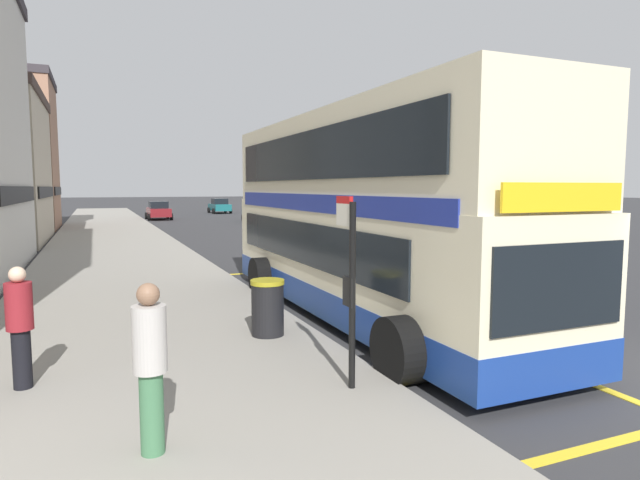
{
  "coord_description": "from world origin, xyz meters",
  "views": [
    {
      "loc": [
        -7.79,
        -4.92,
        2.84
      ],
      "look_at": [
        -2.67,
        7.21,
        1.54
      ],
      "focal_mm": 29.9,
      "sensor_mm": 36.0,
      "label": 1
    }
  ],
  "objects_px": {
    "double_decker_bus": "(360,223)",
    "bus_stop_sign": "(350,275)",
    "parked_car_teal_far": "(259,212)",
    "pedestrian_further_back": "(150,361)",
    "parked_car_grey_ahead": "(358,235)",
    "litter_bin": "(268,307)",
    "parked_car_maroon_across": "(159,211)",
    "pedestrian_waiting_near_sign": "(20,323)",
    "parked_car_teal_distant": "(220,206)"
  },
  "relations": [
    {
      "from": "parked_car_teal_distant",
      "to": "parked_car_grey_ahead",
      "type": "bearing_deg",
      "value": 86.61
    },
    {
      "from": "bus_stop_sign",
      "to": "double_decker_bus",
      "type": "bearing_deg",
      "value": 61.24
    },
    {
      "from": "double_decker_bus",
      "to": "parked_car_grey_ahead",
      "type": "distance_m",
      "value": 11.1
    },
    {
      "from": "bus_stop_sign",
      "to": "parked_car_maroon_across",
      "type": "xyz_separation_m",
      "value": [
        2.02,
        42.66,
        -0.87
      ]
    },
    {
      "from": "parked_car_teal_distant",
      "to": "parked_car_teal_far",
      "type": "bearing_deg",
      "value": 89.47
    },
    {
      "from": "bus_stop_sign",
      "to": "parked_car_teal_distant",
      "type": "relative_size",
      "value": 0.61
    },
    {
      "from": "parked_car_maroon_across",
      "to": "parked_car_teal_distant",
      "type": "height_order",
      "value": "same"
    },
    {
      "from": "parked_car_maroon_across",
      "to": "pedestrian_waiting_near_sign",
      "type": "bearing_deg",
      "value": 81.92
    },
    {
      "from": "parked_car_grey_ahead",
      "to": "parked_car_teal_far",
      "type": "bearing_deg",
      "value": -92.72
    },
    {
      "from": "parked_car_maroon_across",
      "to": "double_decker_bus",
      "type": "bearing_deg",
      "value": 90.71
    },
    {
      "from": "bus_stop_sign",
      "to": "parked_car_teal_far",
      "type": "height_order",
      "value": "bus_stop_sign"
    },
    {
      "from": "double_decker_bus",
      "to": "bus_stop_sign",
      "type": "height_order",
      "value": "double_decker_bus"
    },
    {
      "from": "parked_car_maroon_across",
      "to": "parked_car_grey_ahead",
      "type": "bearing_deg",
      "value": 100.61
    },
    {
      "from": "parked_car_grey_ahead",
      "to": "pedestrian_further_back",
      "type": "distance_m",
      "value": 17.77
    },
    {
      "from": "parked_car_grey_ahead",
      "to": "litter_bin",
      "type": "relative_size",
      "value": 4.1
    },
    {
      "from": "parked_car_grey_ahead",
      "to": "litter_bin",
      "type": "bearing_deg",
      "value": 58.71
    },
    {
      "from": "parked_car_maroon_across",
      "to": "pedestrian_waiting_near_sign",
      "type": "xyz_separation_m",
      "value": [
        -6.12,
        -41.02,
        0.24
      ]
    },
    {
      "from": "bus_stop_sign",
      "to": "parked_car_grey_ahead",
      "type": "height_order",
      "value": "bus_stop_sign"
    },
    {
      "from": "parked_car_maroon_across",
      "to": "litter_bin",
      "type": "distance_m",
      "value": 39.88
    },
    {
      "from": "litter_bin",
      "to": "double_decker_bus",
      "type": "bearing_deg",
      "value": 25.85
    },
    {
      "from": "parked_car_teal_distant",
      "to": "pedestrian_further_back",
      "type": "relative_size",
      "value": 2.39
    },
    {
      "from": "double_decker_bus",
      "to": "parked_car_teal_far",
      "type": "relative_size",
      "value": 2.63
    },
    {
      "from": "parked_car_maroon_across",
      "to": "litter_bin",
      "type": "height_order",
      "value": "parked_car_maroon_across"
    },
    {
      "from": "double_decker_bus",
      "to": "parked_car_grey_ahead",
      "type": "bearing_deg",
      "value": 63.18
    },
    {
      "from": "parked_car_teal_far",
      "to": "pedestrian_waiting_near_sign",
      "type": "distance_m",
      "value": 37.3
    },
    {
      "from": "bus_stop_sign",
      "to": "pedestrian_waiting_near_sign",
      "type": "height_order",
      "value": "bus_stop_sign"
    },
    {
      "from": "parked_car_teal_distant",
      "to": "parked_car_maroon_across",
      "type": "bearing_deg",
      "value": 52.14
    },
    {
      "from": "pedestrian_waiting_near_sign",
      "to": "litter_bin",
      "type": "height_order",
      "value": "pedestrian_waiting_near_sign"
    },
    {
      "from": "double_decker_bus",
      "to": "pedestrian_waiting_near_sign",
      "type": "distance_m",
      "value": 6.85
    },
    {
      "from": "litter_bin",
      "to": "parked_car_grey_ahead",
      "type": "bearing_deg",
      "value": 55.93
    },
    {
      "from": "parked_car_maroon_across",
      "to": "litter_bin",
      "type": "xyz_separation_m",
      "value": [
        -2.29,
        -39.81,
        -0.14
      ]
    },
    {
      "from": "bus_stop_sign",
      "to": "parked_car_grey_ahead",
      "type": "relative_size",
      "value": 0.61
    },
    {
      "from": "bus_stop_sign",
      "to": "pedestrian_waiting_near_sign",
      "type": "relative_size",
      "value": 1.56
    },
    {
      "from": "parked_car_teal_distant",
      "to": "litter_bin",
      "type": "relative_size",
      "value": 4.1
    },
    {
      "from": "parked_car_teal_distant",
      "to": "litter_bin",
      "type": "distance_m",
      "value": 50.42
    },
    {
      "from": "pedestrian_further_back",
      "to": "bus_stop_sign",
      "type": "bearing_deg",
      "value": 18.55
    },
    {
      "from": "double_decker_bus",
      "to": "pedestrian_waiting_near_sign",
      "type": "height_order",
      "value": "double_decker_bus"
    },
    {
      "from": "parked_car_teal_far",
      "to": "parked_car_maroon_across",
      "type": "distance_m",
      "value": 9.64
    },
    {
      "from": "pedestrian_waiting_near_sign",
      "to": "pedestrian_further_back",
      "type": "distance_m",
      "value": 2.91
    },
    {
      "from": "parked_car_teal_far",
      "to": "litter_bin",
      "type": "xyz_separation_m",
      "value": [
        -9.64,
        -33.58,
        -0.14
      ]
    },
    {
      "from": "parked_car_grey_ahead",
      "to": "pedestrian_waiting_near_sign",
      "type": "height_order",
      "value": "pedestrian_waiting_near_sign"
    },
    {
      "from": "parked_car_maroon_across",
      "to": "pedestrian_further_back",
      "type": "relative_size",
      "value": 2.39
    },
    {
      "from": "parked_car_teal_far",
      "to": "parked_car_grey_ahead",
      "type": "xyz_separation_m",
      "value": [
        -2.17,
        -22.53,
        0.0
      ]
    },
    {
      "from": "parked_car_teal_far",
      "to": "pedestrian_further_back",
      "type": "relative_size",
      "value": 2.39
    },
    {
      "from": "parked_car_grey_ahead",
      "to": "parked_car_teal_distant",
      "type": "distance_m",
      "value": 38.48
    },
    {
      "from": "bus_stop_sign",
      "to": "parked_car_teal_far",
      "type": "relative_size",
      "value": 0.61
    },
    {
      "from": "parked_car_grey_ahead",
      "to": "double_decker_bus",
      "type": "bearing_deg",
      "value": 65.96
    },
    {
      "from": "litter_bin",
      "to": "parked_car_maroon_across",
      "type": "bearing_deg",
      "value": 86.7
    },
    {
      "from": "parked_car_teal_far",
      "to": "pedestrian_further_back",
      "type": "distance_m",
      "value": 39.21
    },
    {
      "from": "double_decker_bus",
      "to": "parked_car_teal_far",
      "type": "bearing_deg",
      "value": 77.56
    }
  ]
}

